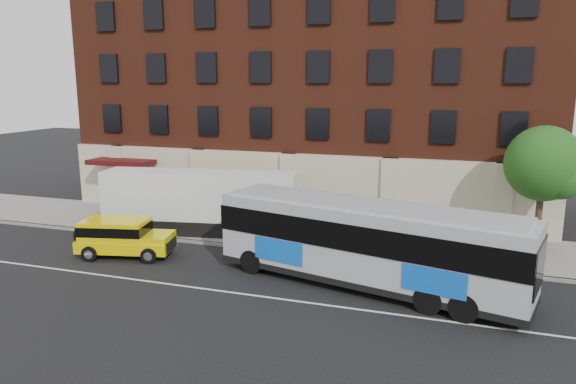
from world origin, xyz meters
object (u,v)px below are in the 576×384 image
(sign_pole, at_px, (111,208))
(shipping_container, at_px, (200,204))
(city_bus, at_px, (367,241))
(street_tree, at_px, (544,167))
(yellow_suv, at_px, (121,235))

(sign_pole, height_order, shipping_container, shipping_container)
(sign_pole, relative_size, city_bus, 0.19)
(city_bus, bearing_deg, shipping_container, 154.91)
(sign_pole, bearing_deg, street_tree, 8.61)
(yellow_suv, relative_size, shipping_container, 0.45)
(street_tree, distance_m, yellow_suv, 20.52)
(street_tree, relative_size, shipping_container, 0.57)
(shipping_container, bearing_deg, sign_pole, -163.84)
(sign_pole, height_order, street_tree, street_tree)
(street_tree, xyz_separation_m, shipping_container, (-17.24, -1.95, -2.66))
(city_bus, bearing_deg, yellow_suv, 179.07)
(street_tree, xyz_separation_m, city_bus, (-7.20, -6.65, -2.44))
(street_tree, distance_m, shipping_container, 17.55)
(street_tree, bearing_deg, yellow_suv, -161.42)
(yellow_suv, distance_m, shipping_container, 4.96)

